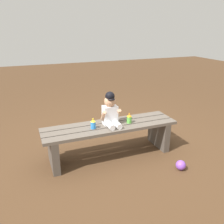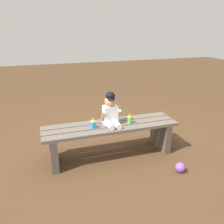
% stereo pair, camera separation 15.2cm
% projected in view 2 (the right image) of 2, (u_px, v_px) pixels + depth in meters
% --- Properties ---
extents(ground_plane, '(16.00, 16.00, 0.00)m').
position_uv_depth(ground_plane, '(111.00, 155.00, 2.98)').
color(ground_plane, '#4C331E').
extents(park_bench, '(1.63, 0.42, 0.42)m').
position_uv_depth(park_bench, '(110.00, 134.00, 2.88)').
color(park_bench, '#60564C').
rests_on(park_bench, ground_plane).
extents(child_figure, '(0.23, 0.27, 0.40)m').
position_uv_depth(child_figure, '(111.00, 111.00, 2.78)').
color(child_figure, white).
rests_on(child_figure, park_bench).
extents(sippy_cup_left, '(0.06, 0.06, 0.12)m').
position_uv_depth(sippy_cup_left, '(93.00, 123.00, 2.72)').
color(sippy_cup_left, '#338CE5').
rests_on(sippy_cup_left, park_bench).
extents(sippy_cup_right, '(0.06, 0.06, 0.12)m').
position_uv_depth(sippy_cup_right, '(130.00, 119.00, 2.86)').
color(sippy_cup_right, '#66CC4C').
rests_on(sippy_cup_right, park_bench).
extents(toy_ball, '(0.11, 0.11, 0.11)m').
position_uv_depth(toy_ball, '(180.00, 167.00, 2.61)').
color(toy_ball, '#8C4CCC').
rests_on(toy_ball, ground_plane).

